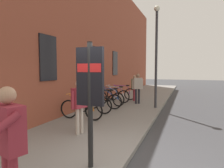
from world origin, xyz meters
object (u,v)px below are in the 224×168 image
at_px(bicycle_by_door, 93,104).
at_px(tourist_with_hotdogs, 7,137).
at_px(bicycle_under_window, 122,94).
at_px(bicycle_end_of_row, 103,101).
at_px(pedestrian_crossing_street, 138,85).
at_px(transit_info_sign, 90,85).
at_px(bicycle_far_end, 115,96).
at_px(pedestrian_near_bus, 134,85).
at_px(pedestrian_by_facade, 79,101).
at_px(bicycle_mid_rack, 81,109).
at_px(street_lamp, 156,48).
at_px(bicycle_beside_lamp, 110,98).

distance_m(bicycle_by_door, tourist_with_hotdogs, 6.02).
xyz_separation_m(bicycle_by_door, bicycle_under_window, (3.93, -0.04, 0.00)).
relative_size(bicycle_end_of_row, pedestrian_crossing_street, 1.05).
xyz_separation_m(transit_info_sign, pedestrian_crossing_street, (7.29, 0.80, -0.60)).
bearing_deg(pedestrian_crossing_street, transit_info_sign, -173.70).
height_order(bicycle_far_end, bicycle_under_window, same).
relative_size(bicycle_far_end, pedestrian_near_bus, 1.15).
bearing_deg(pedestrian_by_facade, transit_info_sign, -144.31).
height_order(bicycle_mid_rack, bicycle_far_end, same).
bearing_deg(street_lamp, bicycle_under_window, 53.52).
bearing_deg(bicycle_end_of_row, pedestrian_near_bus, -14.08).
relative_size(bicycle_under_window, pedestrian_by_facade, 1.07).
relative_size(pedestrian_crossing_street, pedestrian_near_bus, 1.08).
xyz_separation_m(bicycle_by_door, bicycle_end_of_row, (0.99, -0.08, 0.00)).
bearing_deg(bicycle_by_door, pedestrian_by_facade, -161.96).
xyz_separation_m(bicycle_under_window, transit_info_sign, (-8.19, -2.00, 1.21)).
bearing_deg(bicycle_end_of_row, tourist_with_hotdogs, -167.23).
height_order(bicycle_far_end, pedestrian_near_bus, pedestrian_near_bus).
xyz_separation_m(bicycle_end_of_row, pedestrian_crossing_street, (2.05, -1.15, 0.61)).
height_order(bicycle_under_window, transit_info_sign, transit_info_sign).
distance_m(bicycle_beside_lamp, pedestrian_by_facade, 4.69).
height_order(bicycle_under_window, pedestrian_crossing_street, pedestrian_crossing_street).
height_order(bicycle_under_window, street_lamp, street_lamp).
xyz_separation_m(bicycle_far_end, street_lamp, (-0.76, -2.36, 2.53)).
height_order(pedestrian_by_facade, street_lamp, street_lamp).
bearing_deg(bicycle_by_door, bicycle_end_of_row, -4.79).
bearing_deg(pedestrian_crossing_street, street_lamp, -126.04).
relative_size(bicycle_by_door, pedestrian_by_facade, 1.13).
bearing_deg(bicycle_beside_lamp, bicycle_far_end, 3.31).
bearing_deg(street_lamp, pedestrian_crossing_street, 53.96).
distance_m(bicycle_mid_rack, bicycle_far_end, 4.11).
bearing_deg(bicycle_far_end, bicycle_beside_lamp, -176.69).
distance_m(pedestrian_by_facade, pedestrian_near_bus, 6.55).
relative_size(bicycle_mid_rack, pedestrian_by_facade, 1.13).
xyz_separation_m(bicycle_under_window, pedestrian_crossing_street, (-0.90, -1.20, 0.61)).
bearing_deg(pedestrian_near_bus, pedestrian_by_facade, -179.82).
bearing_deg(bicycle_beside_lamp, bicycle_under_window, -0.46).
bearing_deg(pedestrian_near_bus, bicycle_beside_lamp, 157.68).
relative_size(transit_info_sign, street_lamp, 0.49).
bearing_deg(tourist_with_hotdogs, street_lamp, -5.07).
distance_m(pedestrian_near_bus, street_lamp, 3.02).
xyz_separation_m(pedestrian_crossing_street, pedestrian_near_bus, (0.91, 0.40, -0.07)).
bearing_deg(pedestrian_by_facade, street_lamp, -16.97).
bearing_deg(street_lamp, bicycle_far_end, 72.22).
height_order(bicycle_end_of_row, transit_info_sign, transit_info_sign).
height_order(bicycle_mid_rack, pedestrian_near_bus, pedestrian_near_bus).
distance_m(bicycle_end_of_row, bicycle_under_window, 2.95).
height_order(bicycle_far_end, pedestrian_by_facade, pedestrian_by_facade).
xyz_separation_m(bicycle_mid_rack, transit_info_sign, (-3.15, -1.97, 1.21)).
bearing_deg(bicycle_mid_rack, pedestrian_by_facade, -152.34).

